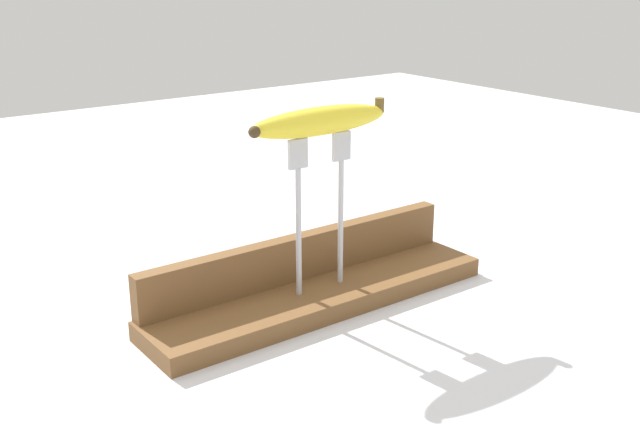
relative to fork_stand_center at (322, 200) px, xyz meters
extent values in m
plane|color=silver|center=(0.00, 0.00, -0.14)|extent=(3.00, 3.00, 0.00)
cube|color=brown|center=(0.00, 0.00, -0.13)|extent=(0.47, 0.11, 0.02)
cube|color=brown|center=(0.00, 0.05, -0.09)|extent=(0.47, 0.02, 0.06)
cylinder|color=#B2B2B7|center=(-0.03, 0.00, -0.04)|extent=(0.01, 0.01, 0.16)
cube|color=#B2B2B7|center=(-0.03, 0.00, 0.06)|extent=(0.03, 0.01, 0.04)
cylinder|color=#B2B2B7|center=(0.03, 0.00, -0.04)|extent=(0.01, 0.01, 0.16)
cube|color=#B2B2B7|center=(0.03, 0.00, 0.06)|extent=(0.03, 0.01, 0.04)
ellipsoid|color=yellow|center=(0.00, 0.00, 0.10)|extent=(0.20, 0.04, 0.03)
cylinder|color=brown|center=(0.09, 0.00, 0.11)|extent=(0.01, 0.01, 0.02)
sphere|color=#3F2D19|center=(-0.10, 0.00, 0.10)|extent=(0.01, 0.01, 0.01)
cylinder|color=#DBD147|center=(-0.13, 0.14, -0.12)|extent=(0.05, 0.06, 0.04)
cylinder|color=beige|center=(-0.14, 0.17, -0.12)|extent=(0.03, 0.01, 0.03)
camera|label=1|loc=(-0.54, -0.72, 0.28)|focal=43.29mm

